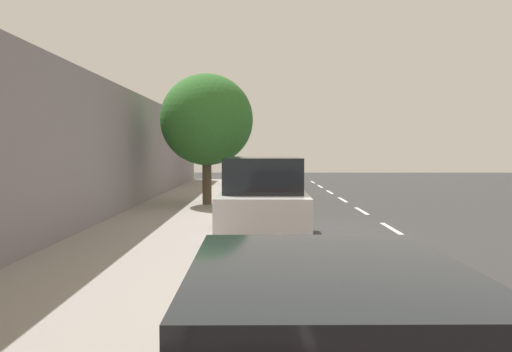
{
  "coord_description": "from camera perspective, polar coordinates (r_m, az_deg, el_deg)",
  "views": [
    {
      "loc": [
        0.81,
        13.8,
        2.17
      ],
      "look_at": [
        0.88,
        -9.04,
        1.04
      ],
      "focal_mm": 37.55,
      "sensor_mm": 36.0,
      "label": 1
    }
  ],
  "objects": [
    {
      "name": "parked_sedan_tan_nearest",
      "position": [
        31.44,
        0.83,
        0.25
      ],
      "size": [
        2.0,
        4.48,
        1.52
      ],
      "color": "tan",
      "rests_on": "ground"
    },
    {
      "name": "lane_stripe_bike_edge",
      "position": [
        13.99,
        2.97,
        -6.08
      ],
      "size": [
        0.12,
        45.86,
        0.01
      ],
      "primitive_type": "cube",
      "color": "white",
      "rests_on": "ground"
    },
    {
      "name": "lane_stripe_centre",
      "position": [
        15.24,
        14.2,
        -5.42
      ],
      "size": [
        0.14,
        44.2,
        0.01
      ],
      "color": "white",
      "rests_on": "ground"
    },
    {
      "name": "ground",
      "position": [
        13.99,
        3.51,
        -6.09
      ],
      "size": [
        73.38,
        73.38,
        0.0
      ],
      "primitive_type": "plane",
      "color": "#323232"
    },
    {
      "name": "bicycle_at_curb",
      "position": [
        23.47,
        -0.62,
        -1.57
      ],
      "size": [
        1.45,
        1.01,
        0.74
      ],
      "color": "black",
      "rests_on": "ground"
    },
    {
      "name": "street_tree_near_cyclist",
      "position": [
        31.52,
        -3.28,
        5.84
      ],
      "size": [
        2.3,
        2.3,
        4.94
      ],
      "color": "#4A4C2C",
      "rests_on": "sidewalk"
    },
    {
      "name": "parked_suv_white_second",
      "position": [
        12.41,
        0.77,
        -2.45
      ],
      "size": [
        2.02,
        4.73,
        1.99
      ],
      "color": "white",
      "rests_on": "ground"
    },
    {
      "name": "sidewalk",
      "position": [
        14.2,
        -10.54,
        -5.72
      ],
      "size": [
        3.51,
        45.86,
        0.13
      ],
      "primitive_type": "cube",
      "color": "gray",
      "rests_on": "ground"
    },
    {
      "name": "curb_edge",
      "position": [
        13.98,
        -3.09,
        -5.82
      ],
      "size": [
        0.16,
        45.86,
        0.13
      ],
      "primitive_type": "cube",
      "color": "gray",
      "rests_on": "ground"
    },
    {
      "name": "cyclist_with_backpack",
      "position": [
        23.87,
        -1.14,
        0.1
      ],
      "size": [
        0.52,
        0.55,
        1.7
      ],
      "color": "#C6B284",
      "rests_on": "ground"
    },
    {
      "name": "building_facade",
      "position": [
        14.56,
        -18.4,
        2.46
      ],
      "size": [
        0.5,
        45.86,
        4.22
      ],
      "primitive_type": "cube",
      "color": "gray",
      "rests_on": "ground"
    },
    {
      "name": "fire_hydrant",
      "position": [
        26.22,
        -2.49,
        -0.69
      ],
      "size": [
        0.22,
        0.22,
        0.84
      ],
      "color": "red",
      "rests_on": "sidewalk"
    },
    {
      "name": "street_tree_mid_block",
      "position": [
        20.01,
        -5.28,
        5.97
      ],
      "size": [
        3.44,
        3.44,
        4.84
      ],
      "color": "brown",
      "rests_on": "sidewalk"
    }
  ]
}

